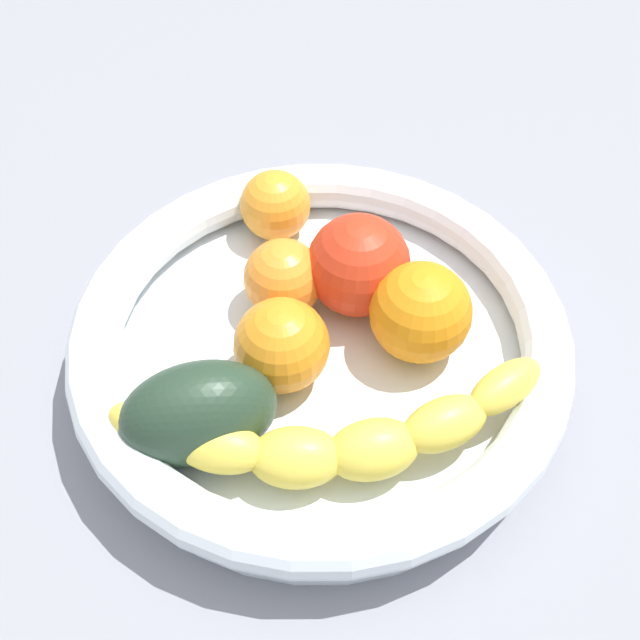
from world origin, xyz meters
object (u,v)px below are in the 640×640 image
fruit_bowl (320,344)px  orange_front (283,278)px  banana_draped_left (333,436)px  orange_mid_left (421,312)px  avocado_dark (199,413)px  orange_mid_right (284,348)px  tomato_red (359,265)px  orange_rear (275,205)px

fruit_bowl → orange_front: bearing=-97.7°
banana_draped_left → orange_front: 12.19cm
fruit_bowl → orange_mid_left: bearing=144.5°
orange_mid_left → avocado_dark: size_ratio=0.71×
banana_draped_left → orange_front: (-5.13, -11.06, 0.17)cm
fruit_bowl → orange_front: 4.95cm
orange_front → avocado_dark: avocado_dark is taller
orange_mid_right → tomato_red: tomato_red is taller
orange_mid_left → orange_rear: 14.13cm
banana_draped_left → orange_mid_right: size_ratio=3.79×
fruit_bowl → avocado_dark: size_ratio=3.50×
avocado_dark → orange_mid_right: bearing=-175.3°
orange_front → tomato_red: size_ratio=0.77×
orange_mid_left → orange_mid_right: size_ratio=1.09×
orange_mid_left → orange_mid_right: (8.07, -3.38, -0.28)cm
avocado_dark → tomato_red: 14.40cm
orange_front → tomato_red: 4.96cm
orange_mid_left → avocado_dark: (14.60, -2.84, -0.38)cm
orange_rear → orange_mid_right: bearing=54.9°
orange_rear → avocado_dark: (14.07, 11.27, 0.31)cm
avocado_dark → banana_draped_left: bearing=130.8°
orange_mid_left → fruit_bowl: bearing=-35.5°
orange_front → avocado_dark: 11.41cm
fruit_bowl → tomato_red: tomato_red is taller
fruit_bowl → banana_draped_left: banana_draped_left is taller
orange_rear → orange_mid_left: bearing=92.2°
banana_draped_left → orange_mid_right: (-1.53, -6.34, 0.47)cm
fruit_bowl → orange_rear: bearing=-113.4°
tomato_red → orange_front: bearing=-34.4°
orange_front → orange_mid_left: orange_mid_left is taller
banana_draped_left → orange_mid_left: (-9.60, -2.97, 0.75)cm
avocado_dark → tomato_red: size_ratio=1.33×
orange_mid_right → banana_draped_left: bearing=76.5°
fruit_bowl → orange_mid_right: orange_mid_right is taller
orange_rear → avocado_dark: 18.03cm
orange_mid_left → orange_rear: (0.53, -14.11, -0.69)cm
banana_draped_left → tomato_red: 12.39cm
banana_draped_left → orange_mid_right: 6.54cm
avocado_dark → tomato_red: (-14.17, -2.48, 0.57)cm
banana_draped_left → orange_front: size_ratio=4.22×
orange_mid_right → avocado_dark: (6.53, 0.54, -0.10)cm
fruit_bowl → tomato_red: 5.68cm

